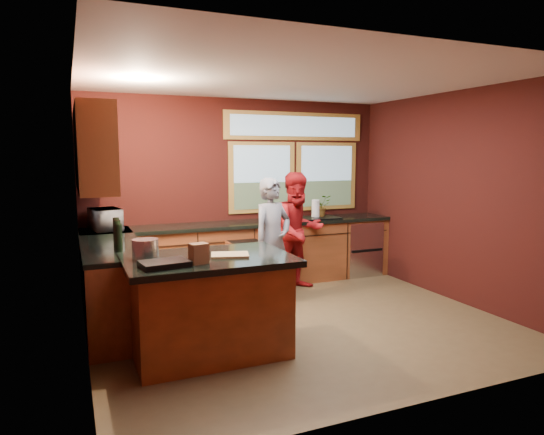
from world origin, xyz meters
TOP-DOWN VIEW (x-y plane):
  - floor at (0.00, 0.00)m, footprint 4.50×4.50m
  - room_shell at (-0.60, 0.32)m, footprint 4.52×4.02m
  - back_counter at (0.20, 1.70)m, footprint 4.50×0.64m
  - left_counter at (-1.95, 0.85)m, footprint 0.64×2.30m
  - island at (-1.17, -0.45)m, footprint 1.55×1.05m
  - person_grey at (0.02, 0.82)m, footprint 0.68×0.57m
  - person_red at (0.60, 1.25)m, footprint 0.87×0.71m
  - microwave at (-1.92, 1.70)m, footprint 0.43×0.56m
  - potted_plant at (1.22, 1.75)m, footprint 0.31×0.27m
  - paper_towel at (1.11, 1.70)m, footprint 0.12×0.12m
  - cutting_board at (-0.97, -0.50)m, footprint 0.41×0.34m
  - stock_pot at (-1.72, -0.30)m, footprint 0.24×0.24m
  - paper_bag at (-1.32, -0.70)m, footprint 0.17×0.15m
  - black_tray at (-1.62, -0.70)m, footprint 0.43×0.33m

SIDE VIEW (x-z plane):
  - floor at x=0.00m, z-range 0.00..0.00m
  - back_counter at x=0.20m, z-range 0.00..0.93m
  - left_counter at x=-1.95m, z-range 0.00..0.93m
  - island at x=-1.17m, z-range 0.01..0.95m
  - person_grey at x=0.02m, z-range 0.00..1.61m
  - person_red at x=0.60m, z-range 0.00..1.65m
  - cutting_board at x=-0.97m, z-range 0.94..0.96m
  - black_tray at x=-1.62m, z-range 0.94..0.99m
  - stock_pot at x=-1.72m, z-range 0.94..1.12m
  - paper_bag at x=-1.32m, z-range 0.94..1.12m
  - microwave at x=-1.92m, z-range 0.93..1.21m
  - paper_towel at x=1.11m, z-range 0.93..1.21m
  - potted_plant at x=1.22m, z-range 0.93..1.27m
  - room_shell at x=-0.60m, z-range 0.44..3.15m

